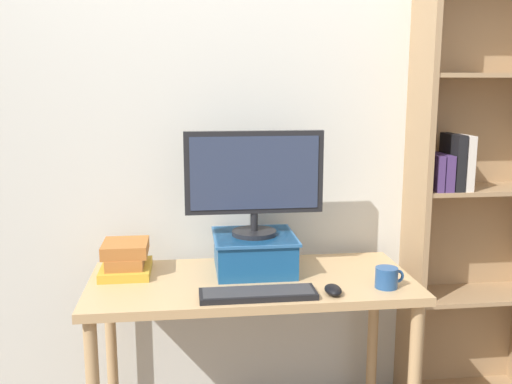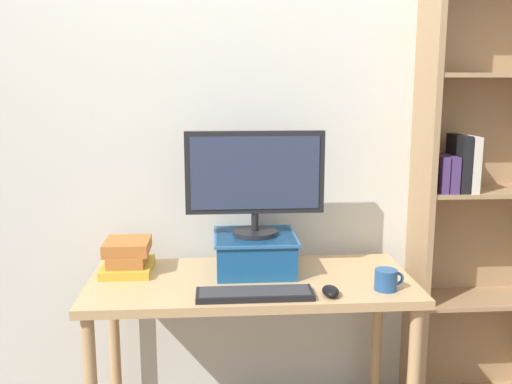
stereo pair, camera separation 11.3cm
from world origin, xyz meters
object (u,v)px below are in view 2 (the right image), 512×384
at_px(computer_mouse, 331,291).
at_px(coffee_mug, 386,280).
at_px(desk, 251,299).
at_px(computer_monitor, 255,178).
at_px(bookshelf_unit, 482,189).
at_px(keyboard, 255,294).
at_px(book_stack, 128,257).
at_px(riser_box, 255,251).

distance_m(computer_mouse, coffee_mug, 0.24).
height_order(desk, computer_mouse, computer_mouse).
distance_m(computer_monitor, computer_mouse, 0.57).
relative_size(desk, bookshelf_unit, 0.64).
bearing_deg(bookshelf_unit, computer_monitor, -172.09).
distance_m(keyboard, coffee_mug, 0.53).
bearing_deg(desk, bookshelf_unit, 13.05).
height_order(book_stack, coffee_mug, book_stack).
bearing_deg(bookshelf_unit, book_stack, -175.71).
relative_size(computer_monitor, keyboard, 1.32).
height_order(desk, computer_monitor, computer_monitor).
relative_size(keyboard, computer_mouse, 4.31).
height_order(desk, book_stack, book_stack).
bearing_deg(computer_mouse, riser_box, 129.53).
height_order(desk, coffee_mug, coffee_mug).
bearing_deg(coffee_mug, riser_box, 150.89).
height_order(computer_mouse, coffee_mug, coffee_mug).
xyz_separation_m(keyboard, book_stack, (-0.53, 0.34, 0.05)).
height_order(bookshelf_unit, computer_monitor, bookshelf_unit).
height_order(computer_monitor, keyboard, computer_monitor).
relative_size(desk, coffee_mug, 11.47).
xyz_separation_m(keyboard, coffee_mug, (0.52, 0.04, 0.03)).
xyz_separation_m(computer_mouse, coffee_mug, (0.23, 0.05, 0.02)).
height_order(desk, bookshelf_unit, bookshelf_unit).
bearing_deg(coffee_mug, bookshelf_unit, 36.77).
bearing_deg(desk, book_stack, 165.96).
bearing_deg(riser_box, desk, -102.40).
height_order(bookshelf_unit, riser_box, bookshelf_unit).
bearing_deg(computer_monitor, keyboard, -94.09).
bearing_deg(desk, coffee_mug, -18.20).
bearing_deg(riser_box, book_stack, 177.34).
xyz_separation_m(keyboard, computer_mouse, (0.29, -0.01, 0.01)).
xyz_separation_m(riser_box, computer_monitor, (-0.00, -0.00, 0.32)).
relative_size(riser_box, book_stack, 1.35).
relative_size(bookshelf_unit, book_stack, 7.98).
relative_size(book_stack, coffee_mug, 2.23).
distance_m(keyboard, book_stack, 0.63).
distance_m(computer_monitor, book_stack, 0.65).
xyz_separation_m(bookshelf_unit, coffee_mug, (-0.57, -0.43, -0.28)).
bearing_deg(keyboard, coffee_mug, 4.10).
bearing_deg(computer_monitor, desk, -102.58).
distance_m(riser_box, book_stack, 0.55).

